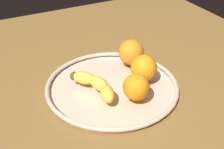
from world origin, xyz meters
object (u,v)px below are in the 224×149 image
(fruit_bowl, at_px, (112,86))
(banana, at_px, (95,84))
(orange_front_left, at_px, (136,87))
(orange_front_right, at_px, (131,52))
(orange_center, at_px, (144,68))

(fruit_bowl, distance_m, banana, 0.06)
(orange_front_left, distance_m, orange_front_right, 0.17)
(banana, xyz_separation_m, orange_center, (-0.01, -0.14, 0.02))
(fruit_bowl, bearing_deg, orange_front_left, -163.85)
(fruit_bowl, relative_size, orange_front_right, 4.78)
(banana, distance_m, orange_front_left, 0.11)
(fruit_bowl, height_order, orange_front_right, orange_front_right)
(fruit_bowl, relative_size, banana, 2.19)
(orange_front_right, bearing_deg, fruit_bowl, 125.20)
(fruit_bowl, xyz_separation_m, orange_front_left, (-0.09, -0.02, 0.04))
(fruit_bowl, bearing_deg, orange_center, -102.20)
(orange_front_right, bearing_deg, banana, 116.69)
(orange_front_left, bearing_deg, orange_center, -43.77)
(banana, distance_m, orange_center, 0.14)
(banana, relative_size, orange_front_left, 2.44)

